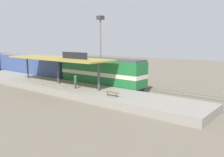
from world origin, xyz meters
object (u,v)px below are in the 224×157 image
Objects in this scene: locomotive at (101,73)px; passenger_carriage_front at (33,65)px; light_mast at (101,34)px; person_waiting at (75,81)px; platform_bench at (112,92)px; freight_car at (76,68)px.

passenger_carriage_front is at bearing 90.00° from locomotive.
light_mast is (7.80, 7.06, 5.99)m from locomotive.
person_waiting is at bearing -106.82° from passenger_carriage_front.
person_waiting is (-13.37, -7.47, -6.54)m from light_mast.
person_waiting is (-5.57, -18.41, -0.46)m from passenger_carriage_front.
platform_bench is 9.23m from locomotive.
light_mast reaches higher than locomotive.
freight_car is at bearing -58.61° from passenger_carriage_front.
light_mast reaches higher than platform_bench.
platform_bench is at bearing -103.53° from passenger_carriage_front.
freight_car is 14.88m from person_waiting.
light_mast is at bearing -54.52° from passenger_carriage_front.
light_mast is at bearing 45.40° from platform_bench.
locomotive is at bearing 4.20° from person_waiting.
passenger_carriage_front is at bearing 76.47° from platform_bench.
platform_bench is 0.15× the size of light_mast.
locomotive reaches higher than platform_bench.
passenger_carriage_front is (6.00, 24.94, 0.97)m from platform_bench.
locomotive is 1.20× the size of freight_car.
passenger_carriage_front is 14.75m from light_mast.
passenger_carriage_front reaches higher than freight_car.
platform_bench is at bearing -121.36° from freight_car.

